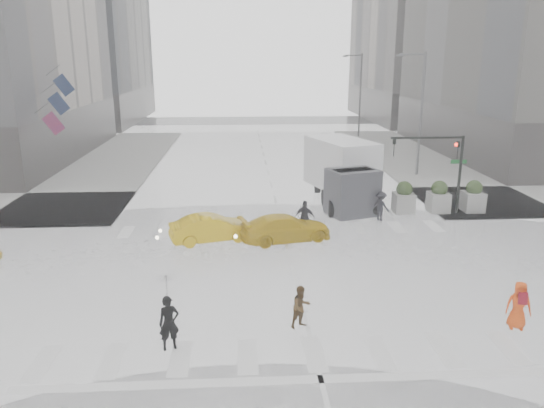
{
  "coord_description": "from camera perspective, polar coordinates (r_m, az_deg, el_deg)",
  "views": [
    {
      "loc": [
        -2.12,
        -20.02,
        8.62
      ],
      "look_at": [
        -0.79,
        2.0,
        2.48
      ],
      "focal_mm": 35.0,
      "sensor_mm": 36.0,
      "label": 1
    }
  ],
  "objects": [
    {
      "name": "street_lamp_near",
      "position": [
        40.35,
        15.57,
        9.77
      ],
      "size": [
        2.15,
        0.22,
        9.0
      ],
      "color": "#59595B",
      "rests_on": "ground"
    },
    {
      "name": "planter_mid",
      "position": [
        31.28,
        17.49,
        0.68
      ],
      "size": [
        1.1,
        1.1,
        1.8
      ],
      "color": "slate",
      "rests_on": "ground"
    },
    {
      "name": "planter_east",
      "position": [
        32.05,
        20.84,
        0.72
      ],
      "size": [
        1.1,
        1.1,
        1.8
      ],
      "color": "slate",
      "rests_on": "ground"
    },
    {
      "name": "taxi_mid",
      "position": [
        25.68,
        -6.48,
        -2.61
      ],
      "size": [
        4.24,
        2.44,
        1.32
      ],
      "primitive_type": "imported",
      "rotation": [
        0.0,
        0.0,
        1.85
      ],
      "color": "gold",
      "rests_on": "ground"
    },
    {
      "name": "flag_cluster",
      "position": [
        40.75,
        -22.36,
        10.21
      ],
      "size": [
        2.87,
        3.06,
        4.69
      ],
      "color": "#59595B",
      "rests_on": "ground"
    },
    {
      "name": "planter_west",
      "position": [
        30.63,
        13.99,
        0.64
      ],
      "size": [
        1.1,
        1.1,
        1.8
      ],
      "color": "slate",
      "rests_on": "ground"
    },
    {
      "name": "traffic_signal_pole",
      "position": [
        30.64,
        17.96,
        4.63
      ],
      "size": [
        4.45,
        0.42,
        4.5
      ],
      "color": "black",
      "rests_on": "ground"
    },
    {
      "name": "pedestrian_far_b",
      "position": [
        29.3,
        11.64,
        -0.23
      ],
      "size": [
        1.13,
        1.17,
        1.63
      ],
      "primitive_type": "imported",
      "rotation": [
        0.0,
        0.0,
        2.29
      ],
      "color": "black",
      "rests_on": "ground"
    },
    {
      "name": "pedestrian_orange",
      "position": [
        19.32,
        25.01,
        -9.82
      ],
      "size": [
        0.91,
        0.73,
        1.62
      ],
      "rotation": [
        0.0,
        0.0,
        -0.31
      ],
      "color": "#E84910",
      "rests_on": "ground"
    },
    {
      "name": "sidewalk_ne",
      "position": [
        44.14,
        25.99,
        2.8
      ],
      "size": [
        35.0,
        35.0,
        0.15
      ],
      "primitive_type": "cube",
      "color": "slate",
      "rests_on": "ground"
    },
    {
      "name": "pedestrian_far_a",
      "position": [
        26.56,
        3.56,
        -1.46
      ],
      "size": [
        1.17,
        0.95,
        1.74
      ],
      "primitive_type": "imported",
      "rotation": [
        0.0,
        0.0,
        2.76
      ],
      "color": "black",
      "rests_on": "ground"
    },
    {
      "name": "road_markings",
      "position": [
        21.9,
        2.41,
        -7.63
      ],
      "size": [
        18.0,
        48.0,
        0.01
      ],
      "primitive_type": null,
      "color": "silver",
      "rests_on": "ground"
    },
    {
      "name": "pedestrian_brown",
      "position": [
        17.68,
        3.16,
        -10.99
      ],
      "size": [
        0.88,
        0.82,
        1.45
      ],
      "primitive_type": "imported",
      "rotation": [
        0.0,
        0.0,
        0.5
      ],
      "color": "#49331A",
      "rests_on": "ground"
    },
    {
      "name": "street_lamp_far",
      "position": [
        59.57,
        9.35,
        11.81
      ],
      "size": [
        2.15,
        0.22,
        9.0
      ],
      "color": "#59595B",
      "rests_on": "ground"
    },
    {
      "name": "pedestrian_black",
      "position": [
        16.37,
        -11.15,
        -10.17
      ],
      "size": [
        1.21,
        1.22,
        2.43
      ],
      "rotation": [
        0.0,
        0.0,
        0.31
      ],
      "color": "black",
      "rests_on": "ground"
    },
    {
      "name": "box_truck",
      "position": [
        32.01,
        7.74,
        3.5
      ],
      "size": [
        2.67,
        7.11,
        3.78
      ],
      "rotation": [
        0.0,
        0.0,
        0.32
      ],
      "color": "silver",
      "rests_on": "ground"
    },
    {
      "name": "ground",
      "position": [
        21.9,
        2.41,
        -7.64
      ],
      "size": [
        120.0,
        120.0,
        0.0
      ],
      "primitive_type": "plane",
      "color": "black",
      "rests_on": "ground"
    },
    {
      "name": "taxi_rear",
      "position": [
        25.62,
        1.46,
        -2.59
      ],
      "size": [
        4.27,
        2.75,
        1.29
      ],
      "primitive_type": "imported",
      "rotation": [
        0.0,
        0.0,
        1.83
      ],
      "color": "gold",
      "rests_on": "ground"
    }
  ]
}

